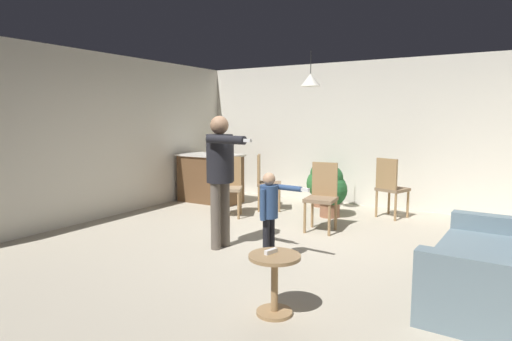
% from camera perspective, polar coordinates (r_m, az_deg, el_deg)
% --- Properties ---
extents(ground, '(7.68, 7.68, 0.00)m').
position_cam_1_polar(ground, '(5.65, 2.23, -9.98)').
color(ground, '#B2A893').
extents(wall_back, '(6.40, 0.10, 2.70)m').
position_cam_1_polar(wall_back, '(8.36, 12.90, 4.80)').
color(wall_back, silver).
rests_on(wall_back, ground).
extents(wall_left, '(0.10, 6.40, 2.70)m').
position_cam_1_polar(wall_left, '(7.49, -19.80, 4.32)').
color(wall_left, silver).
rests_on(wall_left, ground).
extents(couch_floral, '(0.94, 1.84, 1.00)m').
position_cam_1_polar(couch_floral, '(4.47, 29.06, -11.07)').
color(couch_floral, slate).
rests_on(couch_floral, ground).
extents(kitchen_counter, '(1.26, 0.66, 0.95)m').
position_cam_1_polar(kitchen_counter, '(8.44, -6.11, -0.99)').
color(kitchen_counter, brown).
rests_on(kitchen_counter, ground).
extents(side_table_by_couch, '(0.44, 0.44, 0.52)m').
position_cam_1_polar(side_table_by_couch, '(3.70, 2.49, -14.02)').
color(side_table_by_couch, '#99754C').
rests_on(side_table_by_couch, ground).
extents(person_adult, '(0.80, 0.56, 1.68)m').
position_cam_1_polar(person_adult, '(5.36, -4.75, 0.47)').
color(person_adult, '#60564C').
rests_on(person_adult, ground).
extents(person_child, '(0.56, 0.30, 1.04)m').
position_cam_1_polar(person_child, '(4.85, 1.84, -4.92)').
color(person_child, black).
rests_on(person_child, ground).
extents(dining_chair_by_counter, '(0.54, 0.54, 1.00)m').
position_cam_1_polar(dining_chair_by_counter, '(7.36, 17.49, -1.93)').
color(dining_chair_by_counter, '#99754C').
rests_on(dining_chair_by_counter, ground).
extents(dining_chair_near_wall, '(0.57, 0.57, 1.00)m').
position_cam_1_polar(dining_chair_near_wall, '(7.67, 1.24, -1.25)').
color(dining_chair_near_wall, '#99754C').
rests_on(dining_chair_near_wall, ground).
extents(dining_chair_centre_back, '(0.57, 0.57, 1.00)m').
position_cam_1_polar(dining_chair_centre_back, '(7.21, -3.59, -1.79)').
color(dining_chair_centre_back, '#99754C').
rests_on(dining_chair_centre_back, ground).
extents(dining_chair_spare, '(0.46, 0.46, 1.00)m').
position_cam_1_polar(dining_chair_spare, '(6.34, 8.84, -3.11)').
color(dining_chair_spare, '#99754C').
rests_on(dining_chair_spare, ground).
extents(potted_plant_corner, '(0.54, 0.54, 0.82)m').
position_cam_1_polar(potted_plant_corner, '(8.09, 8.63, -1.57)').
color(potted_plant_corner, brown).
rests_on(potted_plant_corner, ground).
extents(potted_plant_by_wall, '(0.57, 0.57, 0.87)m').
position_cam_1_polar(potted_plant_by_wall, '(7.24, 9.88, -2.39)').
color(potted_plant_by_wall, brown).
rests_on(potted_plant_by_wall, ground).
extents(spare_remote_on_table, '(0.06, 0.13, 0.04)m').
position_cam_1_polar(spare_remote_on_table, '(3.66, 2.00, -10.75)').
color(spare_remote_on_table, white).
rests_on(spare_remote_on_table, side_table_by_couch).
extents(ceiling_light_pendant, '(0.32, 0.32, 0.55)m').
position_cam_1_polar(ceiling_light_pendant, '(6.94, 7.29, 11.93)').
color(ceiling_light_pendant, silver).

